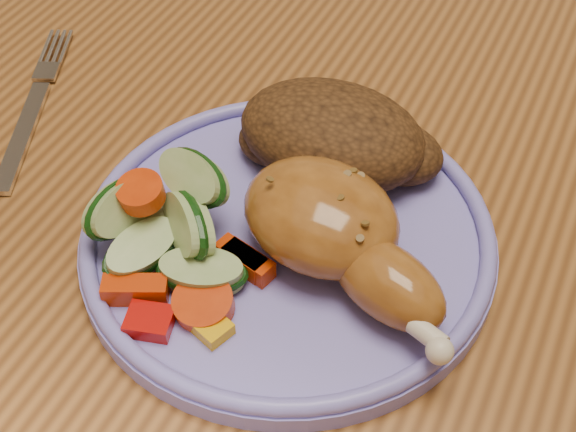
# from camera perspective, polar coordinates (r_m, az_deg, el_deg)

# --- Properties ---
(dining_table) EXTENTS (0.90, 1.40, 0.75)m
(dining_table) POSITION_cam_1_polar(r_m,az_deg,el_deg) (0.60, 10.48, -2.51)
(dining_table) COLOR brown
(dining_table) RESTS_ON ground
(chair_far) EXTENTS (0.42, 0.42, 0.91)m
(chair_far) POSITION_cam_1_polar(r_m,az_deg,el_deg) (1.19, 18.86, 13.07)
(chair_far) COLOR #4C2D16
(chair_far) RESTS_ON ground
(plate) EXTENTS (0.24, 0.24, 0.01)m
(plate) POSITION_cam_1_polar(r_m,az_deg,el_deg) (0.47, 0.00, -1.73)
(plate) COLOR #776ECE
(plate) RESTS_ON dining_table
(plate_rim) EXTENTS (0.24, 0.24, 0.01)m
(plate_rim) POSITION_cam_1_polar(r_m,az_deg,el_deg) (0.47, 0.00, -0.84)
(plate_rim) COLOR #776ECE
(plate_rim) RESTS_ON plate
(chicken_leg) EXTENTS (0.15, 0.11, 0.05)m
(chicken_leg) POSITION_cam_1_polar(r_m,az_deg,el_deg) (0.44, 3.47, -1.12)
(chicken_leg) COLOR #985A20
(chicken_leg) RESTS_ON plate
(rice_pilaf) EXTENTS (0.13, 0.09, 0.05)m
(rice_pilaf) POSITION_cam_1_polar(r_m,az_deg,el_deg) (0.50, 3.44, 5.61)
(rice_pilaf) COLOR #482A12
(rice_pilaf) RESTS_ON plate
(vegetable_pile) EXTENTS (0.11, 0.12, 0.06)m
(vegetable_pile) POSITION_cam_1_polar(r_m,az_deg,el_deg) (0.45, -8.50, -1.17)
(vegetable_pile) COLOR #A50A05
(vegetable_pile) RESTS_ON plate
(fork) EXTENTS (0.08, 0.15, 0.00)m
(fork) POSITION_cam_1_polar(r_m,az_deg,el_deg) (0.59, -17.76, 7.15)
(fork) COLOR silver
(fork) RESTS_ON dining_table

